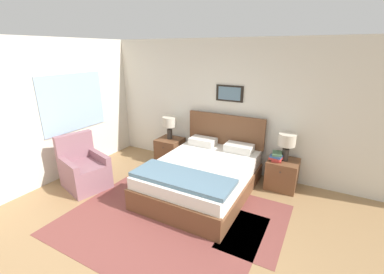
{
  "coord_description": "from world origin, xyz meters",
  "views": [
    {
      "loc": [
        1.62,
        -1.69,
        2.39
      ],
      "look_at": [
        -0.2,
        1.67,
        1.08
      ],
      "focal_mm": 24.0,
      "sensor_mm": 36.0,
      "label": 1
    }
  ],
  "objects_px": {
    "bed": "(203,175)",
    "nightstand_near_window": "(170,150)",
    "armchair": "(84,170)",
    "nightstand_by_door": "(282,174)",
    "table_lamp_near_window": "(169,123)",
    "table_lamp_by_door": "(287,142)"
  },
  "relations": [
    {
      "from": "bed",
      "to": "nightstand_near_window",
      "type": "bearing_deg",
      "value": 146.45
    },
    {
      "from": "armchair",
      "to": "nightstand_by_door",
      "type": "relative_size",
      "value": 1.79
    },
    {
      "from": "bed",
      "to": "table_lamp_near_window",
      "type": "distance_m",
      "value": 1.57
    },
    {
      "from": "nightstand_near_window",
      "to": "table_lamp_near_window",
      "type": "xyz_separation_m",
      "value": [
        -0.01,
        0.02,
        0.61
      ]
    },
    {
      "from": "armchair",
      "to": "table_lamp_by_door",
      "type": "bearing_deg",
      "value": 133.62
    },
    {
      "from": "nightstand_by_door",
      "to": "table_lamp_near_window",
      "type": "bearing_deg",
      "value": 179.58
    },
    {
      "from": "nightstand_near_window",
      "to": "armchair",
      "type": "bearing_deg",
      "value": -114.74
    },
    {
      "from": "bed",
      "to": "table_lamp_near_window",
      "type": "xyz_separation_m",
      "value": [
        -1.21,
        0.82,
        0.57
      ]
    },
    {
      "from": "table_lamp_by_door",
      "to": "nightstand_near_window",
      "type": "bearing_deg",
      "value": -179.58
    },
    {
      "from": "bed",
      "to": "nightstand_near_window",
      "type": "height_order",
      "value": "bed"
    },
    {
      "from": "bed",
      "to": "nightstand_by_door",
      "type": "distance_m",
      "value": 1.44
    },
    {
      "from": "bed",
      "to": "armchair",
      "type": "height_order",
      "value": "bed"
    },
    {
      "from": "table_lamp_near_window",
      "to": "table_lamp_by_door",
      "type": "distance_m",
      "value": 2.42
    },
    {
      "from": "nightstand_near_window",
      "to": "table_lamp_near_window",
      "type": "bearing_deg",
      "value": 109.39
    },
    {
      "from": "nightstand_near_window",
      "to": "nightstand_by_door",
      "type": "xyz_separation_m",
      "value": [
        2.41,
        0.0,
        0.0
      ]
    },
    {
      "from": "armchair",
      "to": "nightstand_by_door",
      "type": "xyz_separation_m",
      "value": [
        3.17,
        1.66,
        -0.05
      ]
    },
    {
      "from": "armchair",
      "to": "table_lamp_by_door",
      "type": "distance_m",
      "value": 3.64
    },
    {
      "from": "nightstand_by_door",
      "to": "table_lamp_near_window",
      "type": "distance_m",
      "value": 2.49
    },
    {
      "from": "nightstand_by_door",
      "to": "table_lamp_near_window",
      "type": "relative_size",
      "value": 1.08
    },
    {
      "from": "table_lamp_near_window",
      "to": "table_lamp_by_door",
      "type": "relative_size",
      "value": 1.0
    },
    {
      "from": "bed",
      "to": "table_lamp_by_door",
      "type": "xyz_separation_m",
      "value": [
        1.21,
        0.82,
        0.57
      ]
    },
    {
      "from": "nightstand_by_door",
      "to": "nightstand_near_window",
      "type": "bearing_deg",
      "value": 180.0
    }
  ]
}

